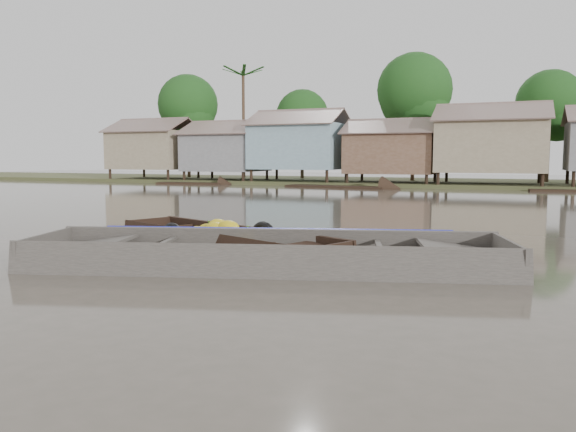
% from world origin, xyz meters
% --- Properties ---
extents(ground, '(120.00, 120.00, 0.00)m').
position_xyz_m(ground, '(0.00, 0.00, 0.00)').
color(ground, '#514A3E').
rests_on(ground, ground).
extents(riverbank, '(120.00, 12.47, 10.22)m').
position_xyz_m(riverbank, '(3.03, 31.86, 3.07)').
color(riverbank, '#384723').
rests_on(riverbank, ground).
extents(banana_boat, '(6.15, 3.68, 0.84)m').
position_xyz_m(banana_boat, '(-1.84, 1.88, 0.18)').
color(banana_boat, black).
rests_on(banana_boat, ground).
extents(viewer_boat, '(8.77, 4.50, 0.68)m').
position_xyz_m(viewer_boat, '(-0.11, 0.47, 0.08)').
color(viewer_boat, '#3B3732').
rests_on(viewer_boat, ground).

